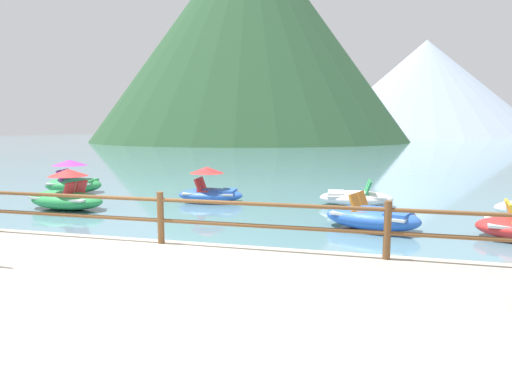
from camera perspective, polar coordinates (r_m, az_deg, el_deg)
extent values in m
plane|color=slate|center=(46.02, 10.01, 4.95)|extent=(200.00, 200.00, 0.00)
cylinder|color=brown|center=(8.39, -11.96, -3.20)|extent=(0.12, 0.12, 0.95)
cylinder|color=brown|center=(7.53, 16.26, -4.66)|extent=(0.12, 0.12, 0.95)
cylinder|color=brown|center=(8.33, -12.03, -0.96)|extent=(23.80, 0.07, 0.07)
cylinder|color=brown|center=(8.40, -11.95, -3.52)|extent=(23.80, 0.07, 0.07)
cube|color=yellow|center=(11.96, 29.36, -1.88)|extent=(0.26, 0.42, 0.43)
ellipsoid|color=blue|center=(11.48, 14.45, -3.20)|extent=(2.65, 1.97, 0.58)
cube|color=silver|center=(11.47, 14.47, -2.70)|extent=(2.08, 1.58, 0.06)
cube|color=orange|center=(11.28, 13.20, -2.47)|extent=(0.51, 0.51, 0.08)
cube|color=orange|center=(11.31, 12.39, -1.28)|extent=(0.33, 0.45, 0.43)
cube|color=orange|center=(11.74, 14.08, -2.08)|extent=(0.51, 0.51, 0.08)
cube|color=orange|center=(11.77, 13.30, -0.95)|extent=(0.33, 0.45, 0.43)
cube|color=blue|center=(11.26, 17.60, -2.71)|extent=(0.78, 1.00, 0.12)
ellipsoid|color=green|center=(15.03, -22.84, -0.98)|extent=(2.67, 1.48, 0.55)
cube|color=silver|center=(15.02, -22.86, -0.62)|extent=(2.08, 1.20, 0.06)
cube|color=red|center=(15.06, -21.71, -0.26)|extent=(0.44, 0.44, 0.08)
cube|color=red|center=(14.91, -21.24, 0.54)|extent=(0.25, 0.42, 0.43)
cube|color=red|center=(14.70, -22.98, -0.53)|extent=(0.44, 0.44, 0.08)
cube|color=red|center=(14.55, -22.51, 0.29)|extent=(0.25, 0.42, 0.43)
cube|color=green|center=(15.50, -24.77, -0.25)|extent=(0.65, 0.91, 0.12)
cone|color=red|center=(14.84, -22.66, 2.29)|extent=(1.28, 1.28, 0.22)
ellipsoid|color=green|center=(18.71, -22.06, 0.80)|extent=(2.38, 1.80, 0.59)
cube|color=silver|center=(18.70, -22.08, 1.11)|extent=(1.87, 1.46, 0.06)
cube|color=purple|center=(18.51, -22.88, 1.22)|extent=(0.48, 0.48, 0.08)
cube|color=purple|center=(18.57, -23.43, 1.89)|extent=(0.29, 0.44, 0.43)
cube|color=purple|center=(19.01, -22.20, 1.42)|extent=(0.48, 0.48, 0.08)
cube|color=purple|center=(19.06, -22.73, 2.08)|extent=(0.29, 0.44, 0.43)
cube|color=green|center=(18.46, -20.43, 1.30)|extent=(0.67, 1.04, 0.12)
cone|color=purple|center=(18.67, -22.51, 3.46)|extent=(1.55, 1.55, 0.22)
ellipsoid|color=white|center=(14.83, 12.53, -0.78)|extent=(2.41, 1.47, 0.48)
cube|color=silver|center=(14.82, 12.54, -0.46)|extent=(1.88, 1.20, 0.06)
cube|color=#339956|center=(15.07, 13.17, -0.07)|extent=(0.43, 0.43, 0.08)
cube|color=#339956|center=(15.05, 13.88, 0.74)|extent=(0.24, 0.41, 0.43)
cube|color=#339956|center=(14.56, 13.27, -0.36)|extent=(0.43, 0.43, 0.08)
cube|color=#339956|center=(14.54, 14.00, 0.48)|extent=(0.24, 0.41, 0.43)
cube|color=white|center=(14.80, 10.08, -0.17)|extent=(0.58, 0.95, 0.12)
ellipsoid|color=blue|center=(15.31, -5.77, -0.39)|extent=(2.31, 1.42, 0.46)
cube|color=silver|center=(15.29, -5.78, -0.09)|extent=(1.81, 1.16, 0.06)
cube|color=red|center=(15.10, -6.62, 0.06)|extent=(0.44, 0.44, 0.08)
cube|color=red|center=(15.12, -7.30, 0.90)|extent=(0.24, 0.42, 0.43)
cube|color=red|center=(15.56, -6.14, 0.31)|extent=(0.44, 0.44, 0.08)
cube|color=red|center=(15.58, -6.79, 1.12)|extent=(0.24, 0.42, 0.43)
cube|color=blue|center=(15.14, -3.57, 0.08)|extent=(0.56, 0.89, 0.12)
cone|color=red|center=(15.23, -6.22, 2.79)|extent=(1.26, 1.26, 0.22)
cone|color=#284C2D|center=(84.45, -0.76, 19.46)|extent=(55.69, 55.69, 37.97)
cone|color=#284C2D|center=(87.00, 7.65, 13.99)|extent=(30.63, 30.63, 22.78)
cone|color=#93A3B7|center=(136.94, 20.55, 12.14)|extent=(60.63, 60.63, 26.25)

